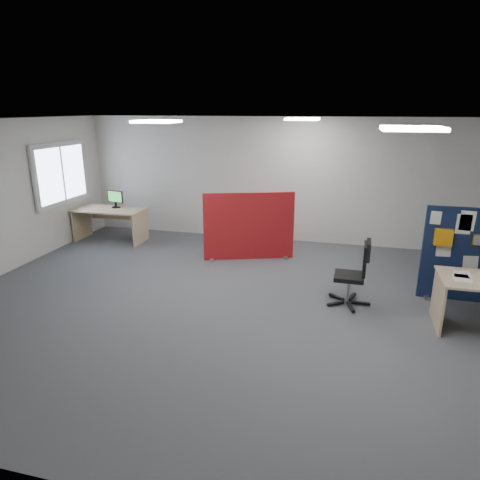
% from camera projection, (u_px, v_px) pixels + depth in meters
% --- Properties ---
extents(floor, '(9.00, 9.00, 0.00)m').
position_uv_depth(floor, '(243.00, 305.00, 6.51)').
color(floor, '#4C4F53').
rests_on(floor, ground).
extents(ceiling, '(9.00, 7.00, 0.02)m').
position_uv_depth(ceiling, '(244.00, 121.00, 5.71)').
color(ceiling, white).
rests_on(ceiling, wall_back).
extents(wall_back, '(9.00, 0.02, 2.70)m').
position_uv_depth(wall_back, '(282.00, 180.00, 9.34)').
color(wall_back, silver).
rests_on(wall_back, floor).
extents(wall_front, '(9.00, 0.02, 2.70)m').
position_uv_depth(wall_front, '(118.00, 345.00, 2.87)').
color(wall_front, silver).
rests_on(wall_front, floor).
extents(window, '(0.06, 1.70, 1.30)m').
position_uv_depth(window, '(61.00, 174.00, 8.95)').
color(window, white).
rests_on(window, wall_left).
extents(ceiling_lights, '(4.10, 4.10, 0.04)m').
position_uv_depth(ceiling_lights, '(277.00, 122.00, 6.25)').
color(ceiling_lights, white).
rests_on(ceiling_lights, ceiling).
extents(red_divider, '(1.68, 0.64, 1.33)m').
position_uv_depth(red_divider, '(249.00, 227.00, 8.31)').
color(red_divider, '#A91516').
rests_on(red_divider, floor).
extents(second_desk, '(1.52, 0.76, 0.73)m').
position_uv_depth(second_desk, '(111.00, 216.00, 9.54)').
color(second_desk, tan).
rests_on(second_desk, floor).
extents(monitor_second, '(0.42, 0.19, 0.38)m').
position_uv_depth(monitor_second, '(115.00, 198.00, 9.52)').
color(monitor_second, black).
rests_on(monitor_second, second_desk).
extents(office_chair, '(0.64, 0.67, 1.01)m').
position_uv_depth(office_chair, '(357.00, 269.00, 6.35)').
color(office_chair, black).
rests_on(office_chair, floor).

